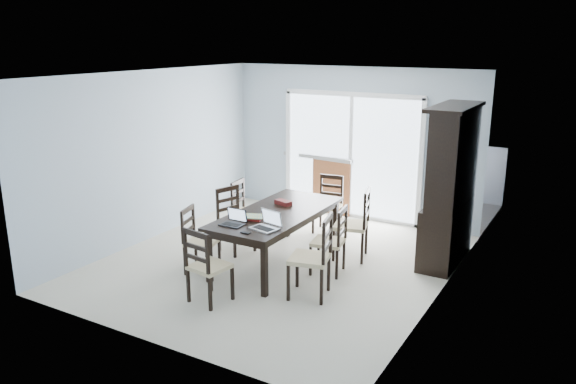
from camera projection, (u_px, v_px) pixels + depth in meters
name	position (u px, v px, depth m)	size (l,w,h in m)	color
floor	(277.00, 262.00, 7.91)	(5.00, 5.00, 0.00)	#BEB6A3
ceiling	(276.00, 74.00, 7.22)	(5.00, 5.00, 0.00)	white
back_wall	(352.00, 143.00, 9.65)	(4.50, 0.02, 2.60)	#9DAEBC
wall_left	(152.00, 156.00, 8.65)	(0.02, 5.00, 2.60)	#9DAEBC
wall_right	(443.00, 195.00, 6.48)	(0.02, 5.00, 2.60)	#9DAEBC
balcony	(371.00, 204.00, 10.84)	(4.50, 2.00, 0.10)	gray
railing	(390.00, 164.00, 11.52)	(4.50, 0.06, 1.10)	#99999E
dining_table	(277.00, 217.00, 7.73)	(1.00, 2.20, 0.75)	black
china_hutch	(450.00, 188.00, 7.69)	(0.50, 1.38, 2.20)	black
sliding_door	(351.00, 156.00, 9.69)	(2.52, 0.05, 2.18)	silver
chair_left_near	(195.00, 233.00, 7.48)	(0.48, 0.47, 1.03)	black
chair_left_mid	(232.00, 212.00, 8.24)	(0.52, 0.51, 1.09)	black
chair_left_far	(244.00, 204.00, 8.69)	(0.46, 0.45, 1.08)	black
chair_right_near	(318.00, 248.00, 6.70)	(0.56, 0.55, 1.20)	black
chair_right_mid	(335.00, 234.00, 7.40)	(0.47, 0.46, 1.06)	black
chair_right_far	(358.00, 216.00, 7.90)	(0.56, 0.55, 1.19)	black
chair_end_near	(203.00, 258.00, 6.53)	(0.46, 0.47, 1.09)	black
chair_end_far	(329.00, 197.00, 9.09)	(0.44, 0.45, 1.05)	black
laptop_dark	(232.00, 222.00, 7.13)	(0.29, 0.21, 0.20)	black
laptop_silver	(264.00, 225.00, 6.97)	(0.38, 0.30, 0.23)	silver
book_stack	(253.00, 217.00, 7.38)	(0.33, 0.30, 0.05)	maroon
cell_phone	(245.00, 233.00, 6.85)	(0.12, 0.06, 0.01)	black
game_box	(283.00, 203.00, 8.02)	(0.25, 0.12, 0.06)	#531016
hot_tub	(327.00, 172.00, 10.97)	(2.13, 1.93, 1.03)	brown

